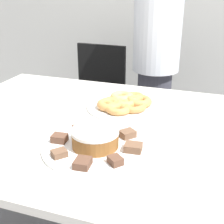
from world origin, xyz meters
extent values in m
cube|color=silver|center=(0.00, 0.00, 0.76)|extent=(1.50, 1.09, 0.03)
cylinder|color=silver|center=(-0.69, 0.48, 0.37)|extent=(0.06, 0.06, 0.75)
cylinder|color=#383842|center=(0.04, 0.96, 0.38)|extent=(0.24, 0.24, 0.77)
cylinder|color=silver|center=(0.04, 0.96, 1.07)|extent=(0.31, 0.31, 0.61)
cylinder|color=black|center=(-0.44, 0.94, 0.01)|extent=(0.44, 0.44, 0.01)
cylinder|color=#262626|center=(-0.44, 0.94, 0.22)|extent=(0.06, 0.06, 0.40)
cube|color=black|center=(-0.44, 0.94, 0.44)|extent=(0.45, 0.45, 0.04)
cube|color=black|center=(-0.43, 1.14, 0.67)|extent=(0.40, 0.04, 0.42)
cylinder|color=white|center=(0.06, -0.20, 0.78)|extent=(0.38, 0.38, 0.01)
cylinder|color=white|center=(0.04, 0.21, 0.78)|extent=(0.36, 0.36, 0.01)
cylinder|color=brown|center=(0.06, -0.20, 0.81)|extent=(0.17, 0.17, 0.05)
cylinder|color=white|center=(0.06, -0.20, 0.85)|extent=(0.17, 0.17, 0.01)
cube|color=brown|center=(0.04, -0.06, 0.80)|extent=(0.04, 0.05, 0.03)
cube|color=brown|center=(-0.05, -0.11, 0.80)|extent=(0.06, 0.06, 0.02)
cube|color=brown|center=(-0.08, -0.21, 0.80)|extent=(0.06, 0.05, 0.03)
cube|color=brown|center=(-0.03, -0.30, 0.80)|extent=(0.06, 0.06, 0.02)
cube|color=brown|center=(0.07, -0.33, 0.80)|extent=(0.05, 0.06, 0.03)
cube|color=brown|center=(0.16, -0.28, 0.80)|extent=(0.06, 0.06, 0.03)
cube|color=brown|center=(0.19, -0.18, 0.80)|extent=(0.06, 0.06, 0.03)
cube|color=brown|center=(0.14, -0.09, 0.80)|extent=(0.07, 0.07, 0.03)
torus|color=tan|center=(0.04, 0.21, 0.81)|extent=(0.12, 0.12, 0.04)
torus|color=#C68447|center=(0.07, 0.28, 0.81)|extent=(0.11, 0.11, 0.04)
torus|color=#E5AD66|center=(0.01, 0.27, 0.81)|extent=(0.11, 0.11, 0.04)
torus|color=#C68447|center=(-0.01, 0.21, 0.80)|extent=(0.10, 0.10, 0.03)
torus|color=#D18E4C|center=(-0.01, 0.16, 0.81)|extent=(0.12, 0.12, 0.04)
torus|color=#D18E4C|center=(0.04, 0.13, 0.80)|extent=(0.12, 0.12, 0.03)
torus|color=#C68447|center=(0.09, 0.18, 0.80)|extent=(0.13, 0.13, 0.03)
torus|color=#D18E4C|center=(0.11, 0.24, 0.81)|extent=(0.12, 0.12, 0.04)
cube|color=white|center=(-0.55, 0.12, 0.78)|extent=(0.14, 0.12, 0.01)
camera|label=1|loc=(0.43, -1.10, 1.34)|focal=50.00mm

